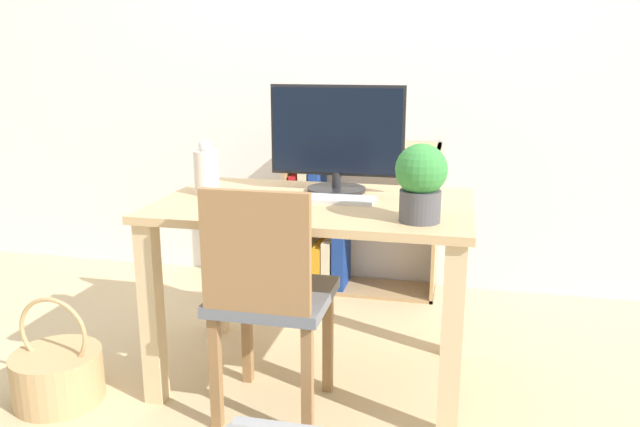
{
  "coord_description": "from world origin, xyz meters",
  "views": [
    {
      "loc": [
        0.53,
        -2.23,
        1.26
      ],
      "look_at": [
        0.0,
        0.1,
        0.65
      ],
      "focal_mm": 35.0,
      "sensor_mm": 36.0,
      "label": 1
    }
  ],
  "objects_px": {
    "basket": "(58,374)",
    "keyboard": "(335,199)",
    "potted_plant": "(421,180)",
    "chair": "(268,293)",
    "bookshelf": "(337,229)",
    "monitor": "(337,137)",
    "vase": "(206,170)"
  },
  "relations": [
    {
      "from": "vase",
      "to": "basket",
      "type": "bearing_deg",
      "value": -136.5
    },
    {
      "from": "keyboard",
      "to": "potted_plant",
      "type": "relative_size",
      "value": 1.15
    },
    {
      "from": "keyboard",
      "to": "chair",
      "type": "relative_size",
      "value": 0.35
    },
    {
      "from": "keyboard",
      "to": "basket",
      "type": "bearing_deg",
      "value": -157.18
    },
    {
      "from": "monitor",
      "to": "potted_plant",
      "type": "bearing_deg",
      "value": -48.1
    },
    {
      "from": "potted_plant",
      "to": "vase",
      "type": "bearing_deg",
      "value": 164.23
    },
    {
      "from": "chair",
      "to": "basket",
      "type": "distance_m",
      "value": 0.89
    },
    {
      "from": "potted_plant",
      "to": "bookshelf",
      "type": "distance_m",
      "value": 1.41
    },
    {
      "from": "potted_plant",
      "to": "chair",
      "type": "xyz_separation_m",
      "value": [
        -0.49,
        -0.12,
        -0.39
      ]
    },
    {
      "from": "chair",
      "to": "bookshelf",
      "type": "bearing_deg",
      "value": 88.42
    },
    {
      "from": "keyboard",
      "to": "basket",
      "type": "height_order",
      "value": "keyboard"
    },
    {
      "from": "monitor",
      "to": "chair",
      "type": "xyz_separation_m",
      "value": [
        -0.13,
        -0.52,
        -0.47
      ]
    },
    {
      "from": "vase",
      "to": "chair",
      "type": "height_order",
      "value": "vase"
    },
    {
      "from": "monitor",
      "to": "potted_plant",
      "type": "xyz_separation_m",
      "value": [
        0.36,
        -0.4,
        -0.08
      ]
    },
    {
      "from": "vase",
      "to": "basket",
      "type": "height_order",
      "value": "vase"
    },
    {
      "from": "monitor",
      "to": "chair",
      "type": "distance_m",
      "value": 0.72
    },
    {
      "from": "chair",
      "to": "bookshelf",
      "type": "relative_size",
      "value": 1.06
    },
    {
      "from": "potted_plant",
      "to": "keyboard",
      "type": "bearing_deg",
      "value": 145.99
    },
    {
      "from": "vase",
      "to": "chair",
      "type": "xyz_separation_m",
      "value": [
        0.36,
        -0.36,
        -0.35
      ]
    },
    {
      "from": "basket",
      "to": "vase",
      "type": "bearing_deg",
      "value": 43.5
    },
    {
      "from": "monitor",
      "to": "potted_plant",
      "type": "height_order",
      "value": "monitor"
    },
    {
      "from": "basket",
      "to": "keyboard",
      "type": "bearing_deg",
      "value": 22.82
    },
    {
      "from": "vase",
      "to": "basket",
      "type": "relative_size",
      "value": 0.53
    },
    {
      "from": "monitor",
      "to": "basket",
      "type": "xyz_separation_m",
      "value": [
        -0.94,
        -0.59,
        -0.84
      ]
    },
    {
      "from": "monitor",
      "to": "basket",
      "type": "bearing_deg",
      "value": -148.02
    },
    {
      "from": "bookshelf",
      "to": "basket",
      "type": "bearing_deg",
      "value": -119.54
    },
    {
      "from": "vase",
      "to": "potted_plant",
      "type": "xyz_separation_m",
      "value": [
        0.85,
        -0.24,
        0.04
      ]
    },
    {
      "from": "potted_plant",
      "to": "basket",
      "type": "relative_size",
      "value": 0.63
    },
    {
      "from": "potted_plant",
      "to": "chair",
      "type": "distance_m",
      "value": 0.64
    },
    {
      "from": "potted_plant",
      "to": "bookshelf",
      "type": "bearing_deg",
      "value": 113.33
    },
    {
      "from": "potted_plant",
      "to": "bookshelf",
      "type": "height_order",
      "value": "potted_plant"
    },
    {
      "from": "potted_plant",
      "to": "basket",
      "type": "distance_m",
      "value": 1.52
    }
  ]
}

